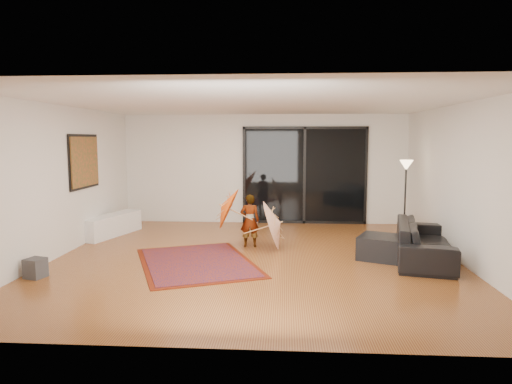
# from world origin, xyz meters

# --- Properties ---
(floor) EXTENTS (7.00, 7.00, 0.00)m
(floor) POSITION_xyz_m (0.00, 0.00, 0.00)
(floor) COLOR brown
(floor) RESTS_ON ground
(ceiling) EXTENTS (7.00, 7.00, 0.00)m
(ceiling) POSITION_xyz_m (0.00, 0.00, 2.70)
(ceiling) COLOR white
(ceiling) RESTS_ON wall_back
(wall_back) EXTENTS (7.00, 0.00, 7.00)m
(wall_back) POSITION_xyz_m (0.00, 3.50, 1.35)
(wall_back) COLOR silver
(wall_back) RESTS_ON floor
(wall_front) EXTENTS (7.00, 0.00, 7.00)m
(wall_front) POSITION_xyz_m (0.00, -3.50, 1.35)
(wall_front) COLOR silver
(wall_front) RESTS_ON floor
(wall_left) EXTENTS (0.00, 7.00, 7.00)m
(wall_left) POSITION_xyz_m (-3.50, 0.00, 1.35)
(wall_left) COLOR silver
(wall_left) RESTS_ON floor
(wall_right) EXTENTS (0.00, 7.00, 7.00)m
(wall_right) POSITION_xyz_m (3.50, 0.00, 1.35)
(wall_right) COLOR silver
(wall_right) RESTS_ON floor
(sliding_door) EXTENTS (3.06, 0.07, 2.40)m
(sliding_door) POSITION_xyz_m (1.00, 3.47, 1.20)
(sliding_door) COLOR black
(sliding_door) RESTS_ON wall_back
(painting) EXTENTS (0.04, 1.28, 1.08)m
(painting) POSITION_xyz_m (-3.46, 1.00, 1.65)
(painting) COLOR black
(painting) RESTS_ON wall_left
(media_console) EXTENTS (0.85, 1.69, 0.46)m
(media_console) POSITION_xyz_m (-3.25, 1.74, 0.23)
(media_console) COLOR white
(media_console) RESTS_ON floor
(speaker) EXTENTS (0.32, 0.32, 0.30)m
(speaker) POSITION_xyz_m (-3.25, -1.33, 0.15)
(speaker) COLOR #424244
(speaker) RESTS_ON floor
(persian_rug) EXTENTS (2.61, 3.00, 0.02)m
(persian_rug) POSITION_xyz_m (-0.97, -0.34, 0.01)
(persian_rug) COLOR #4E1406
(persian_rug) RESTS_ON floor
(sofa) EXTENTS (1.36, 2.40, 0.66)m
(sofa) POSITION_xyz_m (2.95, 0.12, 0.33)
(sofa) COLOR black
(sofa) RESTS_ON floor
(ottoman) EXTENTS (0.94, 0.94, 0.41)m
(ottoman) POSITION_xyz_m (2.22, 0.14, 0.20)
(ottoman) COLOR black
(ottoman) RESTS_ON floor
(floor_lamp) EXTENTS (0.28, 0.28, 1.65)m
(floor_lamp) POSITION_xyz_m (3.10, 2.06, 1.30)
(floor_lamp) COLOR black
(floor_lamp) RESTS_ON floor
(child) EXTENTS (0.39, 0.27, 1.03)m
(child) POSITION_xyz_m (-0.16, 0.90, 0.52)
(child) COLOR #999999
(child) RESTS_ON floor
(parasol_orange) EXTENTS (0.51, 0.85, 0.87)m
(parasol_orange) POSITION_xyz_m (-0.71, 0.85, 0.73)
(parasol_orange) COLOR #E64F0C
(parasol_orange) RESTS_ON child
(parasol_white) EXTENTS (0.53, 0.96, 0.97)m
(parasol_white) POSITION_xyz_m (0.44, 0.75, 0.50)
(parasol_white) COLOR white
(parasol_white) RESTS_ON floor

